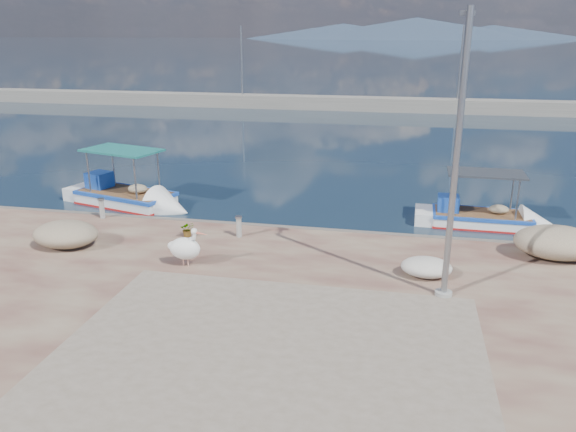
% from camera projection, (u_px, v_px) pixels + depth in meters
% --- Properties ---
extents(ground, '(1400.00, 1400.00, 0.00)m').
position_uv_depth(ground, '(259.00, 306.00, 14.94)').
color(ground, '#162635').
rests_on(ground, ground).
extents(quay_patch, '(9.00, 7.00, 0.01)m').
position_uv_depth(quay_patch, '(269.00, 354.00, 11.80)').
color(quay_patch, gray).
rests_on(quay_patch, quay).
extents(breakwater, '(120.00, 2.20, 7.50)m').
position_uv_depth(breakwater, '(367.00, 104.00, 51.96)').
color(breakwater, gray).
rests_on(breakwater, ground).
extents(mountains, '(370.00, 280.00, 22.00)m').
position_uv_depth(mountains, '(411.00, 29.00, 615.77)').
color(mountains, '#28384C').
rests_on(mountains, ground).
extents(boat_left, '(6.00, 3.32, 2.75)m').
position_uv_depth(boat_left, '(125.00, 199.00, 23.72)').
color(boat_left, white).
rests_on(boat_left, ground).
extents(boat_right, '(4.99, 1.74, 2.39)m').
position_uv_depth(boat_right, '(479.00, 220.00, 21.17)').
color(boat_right, white).
rests_on(boat_right, ground).
extents(pelican, '(1.24, 0.65, 1.19)m').
position_uv_depth(pelican, '(185.00, 248.00, 16.06)').
color(pelican, tan).
rests_on(pelican, quay).
extents(lamp_post, '(0.44, 0.96, 7.00)m').
position_uv_depth(lamp_post, '(455.00, 170.00, 13.43)').
color(lamp_post, gray).
rests_on(lamp_post, quay).
extents(bollard_near, '(0.23, 0.23, 0.71)m').
position_uv_depth(bollard_near, '(239.00, 226.00, 18.43)').
color(bollard_near, gray).
rests_on(bollard_near, quay).
extents(bollard_far, '(0.24, 0.24, 0.74)m').
position_uv_depth(bollard_far, '(102.00, 207.00, 20.30)').
color(bollard_far, gray).
rests_on(bollard_far, quay).
extents(potted_plant, '(0.58, 0.55, 0.51)m').
position_uv_depth(potted_plant, '(188.00, 229.00, 18.50)').
color(potted_plant, '#33722D').
rests_on(potted_plant, quay).
extents(net_pile_c, '(2.46, 1.76, 0.97)m').
position_uv_depth(net_pile_c, '(557.00, 242.00, 16.68)').
color(net_pile_c, tan).
rests_on(net_pile_c, quay).
extents(net_pile_d, '(1.40, 1.05, 0.53)m').
position_uv_depth(net_pile_d, '(426.00, 267.00, 15.49)').
color(net_pile_d, silver).
rests_on(net_pile_d, quay).
extents(net_pile_b, '(2.06, 1.60, 0.80)m').
position_uv_depth(net_pile_b, '(66.00, 234.00, 17.61)').
color(net_pile_b, tan).
rests_on(net_pile_b, quay).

